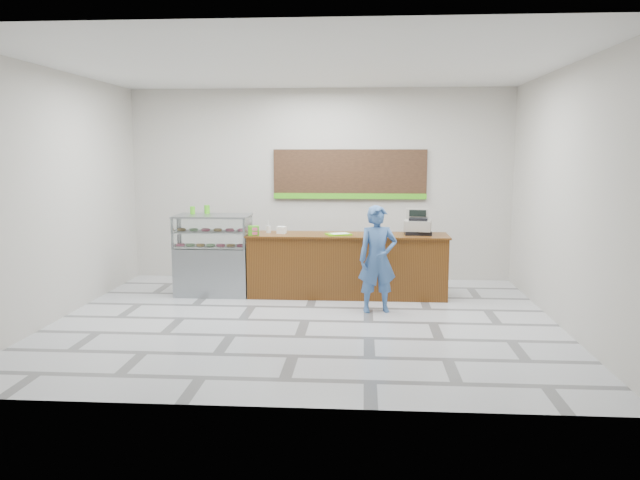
# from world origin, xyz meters

# --- Properties ---
(floor) EXTENTS (7.00, 7.00, 0.00)m
(floor) POSITION_xyz_m (0.00, 0.00, 0.00)
(floor) COLOR silver
(floor) RESTS_ON ground
(back_wall) EXTENTS (7.00, 0.00, 7.00)m
(back_wall) POSITION_xyz_m (0.00, 3.00, 1.75)
(back_wall) COLOR #BBB6AC
(back_wall) RESTS_ON floor
(ceiling) EXTENTS (7.00, 7.00, 0.00)m
(ceiling) POSITION_xyz_m (0.00, 0.00, 3.50)
(ceiling) COLOR silver
(ceiling) RESTS_ON back_wall
(sales_counter) EXTENTS (3.26, 0.76, 1.03)m
(sales_counter) POSITION_xyz_m (0.55, 1.55, 0.52)
(sales_counter) COLOR #5E3210
(sales_counter) RESTS_ON floor
(display_case) EXTENTS (1.22, 0.72, 1.33)m
(display_case) POSITION_xyz_m (-1.67, 1.55, 0.68)
(display_case) COLOR gray
(display_case) RESTS_ON floor
(menu_board) EXTENTS (2.80, 0.06, 0.90)m
(menu_board) POSITION_xyz_m (0.55, 2.96, 1.93)
(menu_board) COLOR black
(menu_board) RESTS_ON back_wall
(cash_register) EXTENTS (0.48, 0.50, 0.40)m
(cash_register) POSITION_xyz_m (1.69, 1.64, 1.18)
(cash_register) COLOR black
(cash_register) RESTS_ON sales_counter
(card_terminal) EXTENTS (0.11, 0.16, 0.04)m
(card_terminal) POSITION_xyz_m (1.54, 1.62, 1.05)
(card_terminal) COLOR black
(card_terminal) RESTS_ON sales_counter
(serving_tray) EXTENTS (0.46, 0.40, 0.02)m
(serving_tray) POSITION_xyz_m (0.41, 1.47, 1.04)
(serving_tray) COLOR #5AD100
(serving_tray) RESTS_ON sales_counter
(napkin_box) EXTENTS (0.15, 0.15, 0.12)m
(napkin_box) POSITION_xyz_m (-0.53, 1.57, 1.09)
(napkin_box) COLOR white
(napkin_box) RESTS_ON sales_counter
(straw_cup) EXTENTS (0.08, 0.08, 0.11)m
(straw_cup) POSITION_xyz_m (-0.76, 1.62, 1.09)
(straw_cup) COLOR silver
(straw_cup) RESTS_ON sales_counter
(promo_box) EXTENTS (0.19, 0.15, 0.15)m
(promo_box) POSITION_xyz_m (-0.95, 1.32, 1.11)
(promo_box) COLOR #47B519
(promo_box) RESTS_ON sales_counter
(donut_decal) EXTENTS (0.15, 0.15, 0.00)m
(donut_decal) POSITION_xyz_m (0.92, 1.33, 1.03)
(donut_decal) COLOR #E7567B
(donut_decal) RESTS_ON sales_counter
(green_cup_left) EXTENTS (0.08, 0.08, 0.13)m
(green_cup_left) POSITION_xyz_m (-2.03, 1.67, 1.39)
(green_cup_left) COLOR #47B519
(green_cup_left) RESTS_ON display_case
(green_cup_right) EXTENTS (0.09, 0.09, 0.14)m
(green_cup_right) POSITION_xyz_m (-1.82, 1.78, 1.40)
(green_cup_right) COLOR #47B519
(green_cup_right) RESTS_ON display_case
(customer) EXTENTS (0.64, 0.48, 1.58)m
(customer) POSITION_xyz_m (1.02, 0.60, 0.79)
(customer) COLOR #365A91
(customer) RESTS_ON floor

